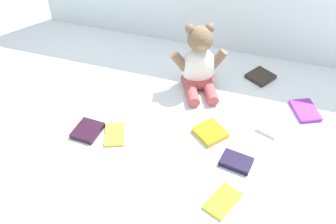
{
  "coord_description": "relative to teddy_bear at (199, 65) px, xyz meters",
  "views": [
    {
      "loc": [
        0.29,
        -0.97,
        0.93
      ],
      "look_at": [
        0.01,
        -0.1,
        0.1
      ],
      "focal_mm": 40.05,
      "sensor_mm": 36.0,
      "label": 1
    }
  ],
  "objects": [
    {
      "name": "book_case_3",
      "position": [
        0.22,
        -0.36,
        -0.09
      ],
      "size": [
        0.11,
        0.08,
        0.02
      ],
      "primitive_type": "cube",
      "rotation": [
        0.0,
        0.0,
        4.55
      ],
      "color": "#1A1332",
      "rests_on": "ground_plane"
    },
    {
      "name": "book_case_4",
      "position": [
        0.31,
        -0.14,
        -0.09
      ],
      "size": [
        0.11,
        0.14,
        0.01
      ],
      "primitive_type": "cube",
      "rotation": [
        0.0,
        0.0,
        2.8
      ],
      "color": "white",
      "rests_on": "ground_plane"
    },
    {
      "name": "book_case_5",
      "position": [
        0.42,
        -0.03,
        -0.09
      ],
      "size": [
        0.12,
        0.14,
        0.01
      ],
      "primitive_type": "cube",
      "rotation": [
        0.0,
        0.0,
        3.59
      ],
      "color": "purple",
      "rests_on": "ground_plane"
    },
    {
      "name": "teddy_bear",
      "position": [
        0.0,
        0.0,
        0.0
      ],
      "size": [
        0.22,
        0.23,
        0.27
      ],
      "rotation": [
        0.0,
        0.0,
        0.43
      ],
      "color": "white",
      "rests_on": "ground_plane"
    },
    {
      "name": "book_case_6",
      "position": [
        -0.3,
        -0.37,
        -0.09
      ],
      "size": [
        0.09,
        0.1,
        0.02
      ],
      "primitive_type": "cube",
      "rotation": [
        0.0,
        0.0,
        3.08
      ],
      "color": "#2C1226",
      "rests_on": "ground_plane"
    },
    {
      "name": "book_case_7",
      "position": [
        0.11,
        -0.25,
        -0.09
      ],
      "size": [
        0.13,
        0.13,
        0.02
      ],
      "primitive_type": "cube",
      "rotation": [
        0.0,
        0.0,
        4.04
      ],
      "color": "gold",
      "rests_on": "ground_plane"
    },
    {
      "name": "book_case_0",
      "position": [
        0.23,
        0.13,
        -0.09
      ],
      "size": [
        0.13,
        0.13,
        0.02
      ],
      "primitive_type": "cube",
      "rotation": [
        0.0,
        0.0,
        5.73
      ],
      "color": "#2B221A",
      "rests_on": "ground_plane"
    },
    {
      "name": "book_case_2",
      "position": [
        0.21,
        -0.51,
        -0.09
      ],
      "size": [
        0.11,
        0.13,
        0.01
      ],
      "primitive_type": "cube",
      "rotation": [
        0.0,
        0.0,
        2.75
      ],
      "color": "yellow",
      "rests_on": "ground_plane"
    },
    {
      "name": "ground_plane",
      "position": [
        -0.04,
        -0.19,
        -0.1
      ],
      "size": [
        3.2,
        3.2,
        0.0
      ],
      "primitive_type": "plane",
      "color": "silver"
    },
    {
      "name": "book_case_1",
      "position": [
        -0.2,
        -0.36,
        -0.09
      ],
      "size": [
        0.1,
        0.13,
        0.01
      ],
      "primitive_type": "cube",
      "rotation": [
        0.0,
        0.0,
        0.38
      ],
      "color": "gold",
      "rests_on": "ground_plane"
    }
  ]
}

